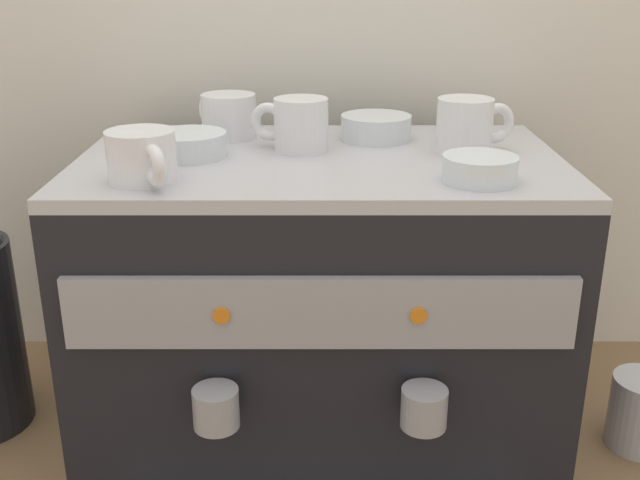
{
  "coord_description": "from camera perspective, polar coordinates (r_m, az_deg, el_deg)",
  "views": [
    {
      "loc": [
        0.0,
        -1.01,
        0.7
      ],
      "look_at": [
        0.0,
        0.0,
        0.32
      ],
      "focal_mm": 42.48,
      "sensor_mm": 36.0,
      "label": 1
    }
  ],
  "objects": [
    {
      "name": "ceramic_bowl_1",
      "position": [
        1.05,
        -9.9,
        7.04
      ],
      "size": [
        0.1,
        0.1,
        0.03
      ],
      "color": "silver",
      "rests_on": "espresso_machine"
    },
    {
      "name": "ceramic_cup_0",
      "position": [
        1.15,
        -6.97,
        9.29
      ],
      "size": [
        0.1,
        0.1,
        0.07
      ],
      "color": "white",
      "rests_on": "espresso_machine"
    },
    {
      "name": "ceramic_cup_2",
      "position": [
        1.06,
        -1.64,
        8.7
      ],
      "size": [
        0.11,
        0.08,
        0.07
      ],
      "color": "white",
      "rests_on": "espresso_machine"
    },
    {
      "name": "ceramic_bowl_0",
      "position": [
        0.93,
        11.91,
        5.21
      ],
      "size": [
        0.09,
        0.09,
        0.03
      ],
      "color": "silver",
      "rests_on": "espresso_machine"
    },
    {
      "name": "ceramic_cup_3",
      "position": [
        0.94,
        -13.25,
        6.14
      ],
      "size": [
        0.09,
        0.11,
        0.06
      ],
      "color": "white",
      "rests_on": "espresso_machine"
    },
    {
      "name": "ground_plane",
      "position": [
        1.23,
        0.0,
        -14.14
      ],
      "size": [
        4.0,
        4.0,
        0.0
      ],
      "primitive_type": "plane",
      "color": "brown"
    },
    {
      "name": "ceramic_cup_1",
      "position": [
        1.07,
        11.05,
        8.43
      ],
      "size": [
        0.11,
        0.08,
        0.08
      ],
      "color": "white",
      "rests_on": "espresso_machine"
    },
    {
      "name": "tiled_backsplash_wall",
      "position": [
        1.33,
        0.06,
        10.85
      ],
      "size": [
        2.8,
        0.03,
        0.95
      ],
      "primitive_type": "cube",
      "color": "silver",
      "rests_on": "ground_plane"
    },
    {
      "name": "espresso_machine",
      "position": [
        1.11,
        -0.0,
        -4.95
      ],
      "size": [
        0.66,
        0.51,
        0.44
      ],
      "color": "black",
      "rests_on": "ground_plane"
    },
    {
      "name": "ceramic_bowl_2",
      "position": [
        1.14,
        4.26,
        8.41
      ],
      "size": [
        0.1,
        0.1,
        0.04
      ],
      "color": "silver",
      "rests_on": "espresso_machine"
    }
  ]
}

